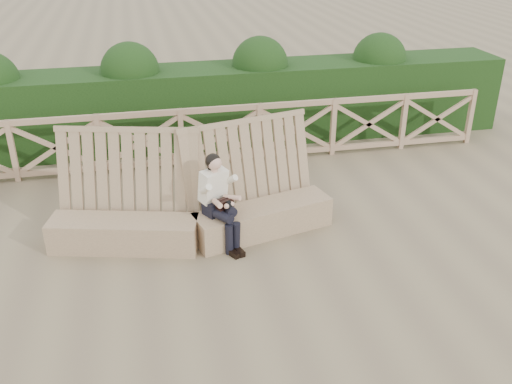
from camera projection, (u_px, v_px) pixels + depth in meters
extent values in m
plane|color=brown|center=(264.00, 266.00, 7.52)|extent=(60.00, 60.00, 0.00)
cube|color=#7D6547|center=(124.00, 233.00, 7.86)|extent=(2.09, 0.99, 0.43)
cube|color=#7D6547|center=(125.00, 187.00, 7.85)|extent=(2.07, 0.94, 1.55)
cube|color=#7D6547|center=(263.00, 219.00, 8.23)|extent=(2.09, 0.99, 0.43)
cube|color=#7D6547|center=(254.00, 176.00, 8.19)|extent=(2.07, 0.93, 1.55)
cube|color=black|center=(216.00, 207.00, 7.88)|extent=(0.40, 0.37, 0.20)
cube|color=beige|center=(213.00, 185.00, 7.78)|extent=(0.45, 0.41, 0.48)
sphere|color=tan|center=(214.00, 163.00, 7.59)|extent=(0.26, 0.26, 0.19)
sphere|color=black|center=(213.00, 161.00, 7.61)|extent=(0.29, 0.29, 0.21)
cylinder|color=black|center=(220.00, 215.00, 7.71)|extent=(0.32, 0.43, 0.14)
cylinder|color=black|center=(227.00, 207.00, 7.78)|extent=(0.33, 0.44, 0.15)
cylinder|color=black|center=(229.00, 240.00, 7.71)|extent=(0.15, 0.15, 0.43)
cylinder|color=black|center=(236.00, 237.00, 7.76)|extent=(0.15, 0.15, 0.43)
cube|color=black|center=(233.00, 253.00, 7.73)|extent=(0.18, 0.23, 0.07)
cube|color=black|center=(239.00, 251.00, 7.77)|extent=(0.18, 0.23, 0.07)
cube|color=black|center=(224.00, 205.00, 7.74)|extent=(0.27, 0.23, 0.16)
cube|color=black|center=(230.00, 205.00, 7.61)|extent=(0.10, 0.10, 0.11)
cube|color=#896A50|center=(220.00, 109.00, 10.12)|extent=(10.10, 0.07, 0.10)
cube|color=#896A50|center=(221.00, 157.00, 10.53)|extent=(10.10, 0.07, 0.10)
cube|color=black|center=(211.00, 105.00, 11.31)|extent=(12.00, 1.20, 1.50)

